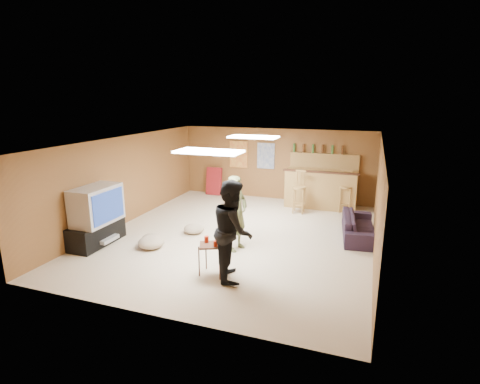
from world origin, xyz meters
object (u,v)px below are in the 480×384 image
(person_black, at_px, (233,230))
(tv_body, at_px, (97,205))
(sofa, at_px, (359,226))
(bar_counter, at_px, (321,189))
(tray_table, at_px, (213,259))
(person_olive, at_px, (237,213))

(person_black, bearing_deg, tv_body, 59.57)
(person_black, bearing_deg, sofa, -58.46)
(bar_counter, relative_size, person_black, 1.12)
(sofa, xyz_separation_m, tray_table, (-2.41, -2.85, 0.03))
(person_black, height_order, tray_table, person_black)
(bar_counter, xyz_separation_m, sofa, (1.16, -2.09, -0.29))
(person_olive, height_order, person_black, person_black)
(bar_counter, height_order, tray_table, bar_counter)
(person_black, bearing_deg, tray_table, 72.54)
(bar_counter, xyz_separation_m, tray_table, (-1.25, -4.94, -0.26))
(bar_counter, bearing_deg, person_black, -100.09)
(person_black, bearing_deg, bar_counter, -32.66)
(sofa, bearing_deg, tray_table, 133.59)
(bar_counter, bearing_deg, tray_table, -104.21)
(tray_table, bearing_deg, tv_body, 170.48)
(person_olive, xyz_separation_m, person_black, (0.36, -1.20, 0.10))
(sofa, height_order, tray_table, tray_table)
(tv_body, bearing_deg, sofa, 23.96)
(tray_table, bearing_deg, person_olive, 89.30)
(bar_counter, relative_size, person_olive, 1.26)
(person_black, bearing_deg, person_olive, -5.81)
(tv_body, height_order, person_olive, person_olive)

